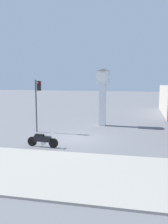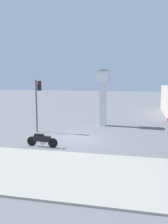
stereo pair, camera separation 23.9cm
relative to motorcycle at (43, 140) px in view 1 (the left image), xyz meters
The scene contains 5 objects.
ground_plane 3.12m from the motorcycle, 58.52° to the left, with size 120.00×120.00×0.00m, color slate.
sidewalk_strip 4.33m from the motorcycle, 68.09° to the right, with size 36.00×6.00×0.10m.
motorcycle is the anchor object (origin of this frame).
clock_tower 9.19m from the motorcycle, 70.30° to the left, with size 1.37×1.37×5.40m.
traffic_light 5.33m from the motorcycle, 115.81° to the left, with size 0.50×0.35×4.43m.
Camera 1 is at (4.52, -17.97, 4.74)m, focal length 40.00 mm.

